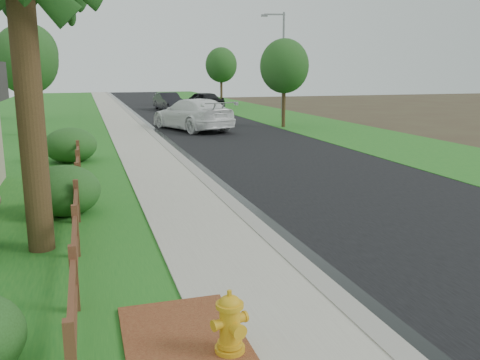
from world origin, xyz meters
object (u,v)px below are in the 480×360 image
object	(u,v)px
fire_hydrant	(230,324)
white_suv	(192,114)
ranch_fence	(77,189)
streetlight	(281,59)
dark_car_mid	(202,101)

from	to	relation	value
fire_hydrant	white_suv	bearing A→B (deg)	79.27
ranch_fence	streetlight	size ratio (longest dim) A/B	2.14
white_suv	streetlight	world-z (taller)	streetlight
fire_hydrant	ranch_fence	bearing A→B (deg)	103.59
ranch_fence	fire_hydrant	world-z (taller)	ranch_fence
white_suv	dark_car_mid	size ratio (longest dim) A/B	1.34
ranch_fence	white_suv	size ratio (longest dim) A/B	2.55
fire_hydrant	streetlight	distance (m)	34.64
streetlight	white_suv	bearing A→B (deg)	-141.62
fire_hydrant	streetlight	bearing A→B (deg)	67.45
fire_hydrant	streetlight	xyz separation A→B (m)	(13.19, 31.77, 4.00)
fire_hydrant	dark_car_mid	distance (m)	41.65
fire_hydrant	dark_car_mid	xyz separation A→B (m)	(8.90, 40.68, 0.37)
white_suv	dark_car_mid	distance (m)	16.14
dark_car_mid	streetlight	distance (m)	10.53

